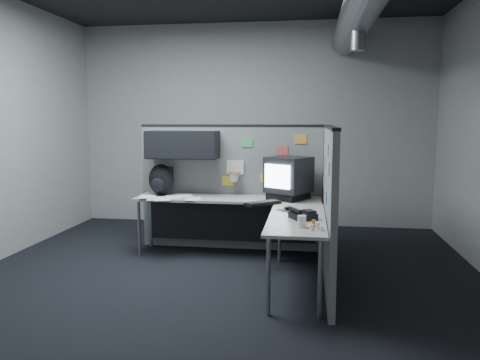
% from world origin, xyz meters
% --- Properties ---
extents(room, '(5.62, 5.62, 3.22)m').
position_xyz_m(room, '(0.56, 0.00, 2.10)').
color(room, black).
rests_on(room, ground).
extents(partition_back, '(2.44, 0.42, 1.63)m').
position_xyz_m(partition_back, '(-0.25, 1.23, 1.00)').
color(partition_back, slate).
rests_on(partition_back, ground).
extents(partition_right, '(0.07, 2.23, 1.63)m').
position_xyz_m(partition_right, '(1.10, 0.22, 0.82)').
color(partition_right, slate).
rests_on(partition_right, ground).
extents(desk, '(2.31, 2.11, 0.73)m').
position_xyz_m(desk, '(0.15, 0.70, 0.61)').
color(desk, '#A09890').
rests_on(desk, ground).
extents(monitor, '(0.62, 0.62, 0.51)m').
position_xyz_m(monitor, '(0.65, 0.98, 0.99)').
color(monitor, black).
rests_on(monitor, desk).
extents(keyboard, '(0.43, 0.41, 0.04)m').
position_xyz_m(keyboard, '(0.38, 0.55, 0.75)').
color(keyboard, black).
rests_on(keyboard, desk).
extents(mouse, '(0.27, 0.27, 0.05)m').
position_xyz_m(mouse, '(0.68, 0.27, 0.75)').
color(mouse, black).
rests_on(mouse, desk).
extents(phone, '(0.30, 0.30, 0.11)m').
position_xyz_m(phone, '(0.84, -0.15, 0.77)').
color(phone, black).
rests_on(phone, desk).
extents(bottles, '(0.12, 0.14, 0.07)m').
position_xyz_m(bottles, '(0.96, -0.57, 0.76)').
color(bottles, silver).
rests_on(bottles, desk).
extents(cup, '(0.10, 0.10, 0.11)m').
position_xyz_m(cup, '(0.84, -0.51, 0.78)').
color(cup, silver).
rests_on(cup, desk).
extents(papers, '(0.83, 0.59, 0.02)m').
position_xyz_m(papers, '(-0.80, 0.82, 0.74)').
color(papers, white).
rests_on(papers, desk).
extents(backpack, '(0.39, 0.38, 0.40)m').
position_xyz_m(backpack, '(-0.98, 1.06, 0.92)').
color(backpack, black).
rests_on(backpack, desk).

